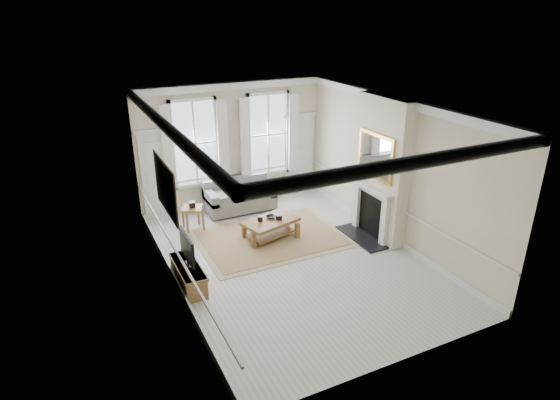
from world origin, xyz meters
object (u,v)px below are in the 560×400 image
side_table (192,211)px  coffee_table (271,223)px  sofa (239,197)px  tv_stand (189,275)px

side_table → coffee_table: size_ratio=0.44×
sofa → tv_stand: sofa is taller
side_table → tv_stand: (-0.82, -2.50, -0.25)m
side_table → tv_stand: bearing=-108.1°
coffee_table → tv_stand: (-2.35, -1.17, -0.18)m
side_table → coffee_table: 2.03m
sofa → side_table: (-1.49, -0.62, 0.12)m
sofa → coffee_table: 1.95m
coffee_table → sofa: bearing=76.3°
tv_stand → coffee_table: bearing=26.4°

